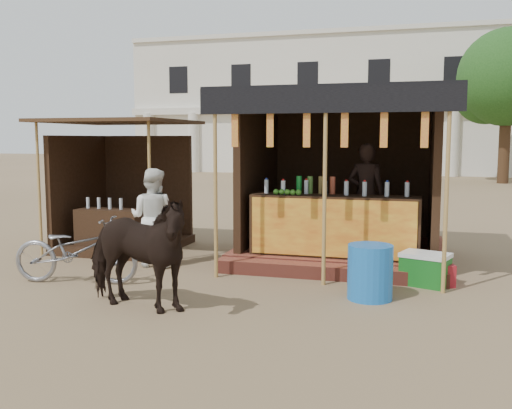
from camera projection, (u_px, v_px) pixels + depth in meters
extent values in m
plane|color=#846B4C|center=(219.00, 311.00, 6.80)|extent=(120.00, 120.00, 0.00)
cube|color=#964031|center=(341.00, 251.00, 9.86)|extent=(3.40, 2.80, 0.22)
cube|color=#964031|center=(328.00, 271.00, 8.38)|extent=(3.40, 0.35, 0.20)
cube|color=#321E12|center=(334.00, 226.00, 8.89)|extent=(2.60, 0.55, 0.95)
cube|color=#C55217|center=(332.00, 228.00, 8.62)|extent=(2.50, 0.02, 0.88)
cube|color=#321E12|center=(351.00, 169.00, 10.90)|extent=(3.00, 0.12, 2.50)
cube|color=#321E12|center=(258.00, 171.00, 10.11)|extent=(0.12, 2.50, 2.50)
cube|color=#321E12|center=(435.00, 174.00, 9.30)|extent=(0.12, 2.50, 2.50)
cube|color=black|center=(343.00, 95.00, 9.37)|extent=(3.60, 3.60, 0.06)
cube|color=black|center=(326.00, 99.00, 7.69)|extent=(3.60, 0.06, 0.36)
cylinder|color=tan|center=(215.00, 185.00, 8.29)|extent=(0.06, 0.06, 2.75)
cylinder|color=tan|center=(325.00, 187.00, 7.85)|extent=(0.06, 0.06, 2.75)
cylinder|color=tan|center=(447.00, 190.00, 7.42)|extent=(0.06, 0.06, 2.75)
cube|color=red|center=(235.00, 128.00, 8.11)|extent=(0.10, 0.02, 0.55)
cube|color=red|center=(270.00, 127.00, 7.97)|extent=(0.10, 0.02, 0.55)
cube|color=red|center=(307.00, 127.00, 7.83)|extent=(0.10, 0.02, 0.55)
cube|color=red|center=(345.00, 127.00, 7.69)|extent=(0.10, 0.02, 0.55)
cube|color=red|center=(384.00, 127.00, 7.55)|extent=(0.10, 0.02, 0.55)
cube|color=red|center=(425.00, 127.00, 7.41)|extent=(0.10, 0.02, 0.55)
imported|color=black|center=(366.00, 194.00, 9.74)|extent=(0.70, 0.51, 1.75)
cube|color=#321E12|center=(125.00, 244.00, 10.67)|extent=(2.00, 2.00, 0.15)
cube|color=#321E12|center=(147.00, 188.00, 11.46)|extent=(1.90, 0.10, 2.10)
cube|color=#321E12|center=(79.00, 191.00, 10.81)|extent=(0.10, 1.90, 2.10)
cube|color=#472D19|center=(119.00, 122.00, 10.31)|extent=(2.40, 2.40, 0.06)
cylinder|color=tan|center=(39.00, 189.00, 9.82)|extent=(0.05, 0.05, 2.35)
cylinder|color=tan|center=(150.00, 192.00, 9.25)|extent=(0.05, 0.05, 2.35)
cube|color=#321E12|center=(111.00, 231.00, 10.15)|extent=(1.20, 0.50, 0.80)
imported|color=black|center=(135.00, 253.00, 6.77)|extent=(1.76, 1.06, 1.39)
imported|color=gray|center=(76.00, 250.00, 8.06)|extent=(1.88, 0.93, 0.94)
imported|color=white|center=(153.00, 217.00, 9.12)|extent=(0.78, 0.61, 1.58)
cylinder|color=blue|center=(370.00, 272.00, 7.27)|extent=(0.60, 0.60, 0.70)
cube|color=maroon|center=(439.00, 274.00, 8.00)|extent=(0.46, 0.48, 0.31)
cube|color=#17681D|center=(425.00, 271.00, 7.97)|extent=(0.72, 0.60, 0.40)
cube|color=white|center=(426.00, 255.00, 7.94)|extent=(0.75, 0.63, 0.06)
cube|color=silver|center=(349.00, 107.00, 35.55)|extent=(26.00, 7.00, 8.00)
cube|color=silver|center=(342.00, 109.00, 32.15)|extent=(26.00, 0.50, 0.40)
cube|color=silver|center=(343.00, 30.00, 31.74)|extent=(26.00, 0.30, 0.25)
cylinder|color=silver|center=(149.00, 142.00, 35.62)|extent=(0.70, 0.70, 3.60)
cylinder|color=silver|center=(194.00, 143.00, 34.81)|extent=(0.70, 0.70, 3.60)
cylinder|color=silver|center=(241.00, 143.00, 33.99)|extent=(0.70, 0.70, 3.60)
cylinder|color=silver|center=(290.00, 143.00, 33.18)|extent=(0.70, 0.70, 3.60)
cylinder|color=silver|center=(341.00, 143.00, 32.36)|extent=(0.70, 0.70, 3.60)
cylinder|color=silver|center=(396.00, 143.00, 31.55)|extent=(0.70, 0.70, 3.60)
cylinder|color=silver|center=(453.00, 143.00, 30.74)|extent=(0.70, 0.70, 3.60)
cylinder|color=#382314|center=(505.00, 140.00, 25.97)|extent=(0.50, 0.50, 4.00)
sphere|color=#28581E|center=(508.00, 77.00, 25.64)|extent=(4.40, 4.40, 4.40)
sphere|color=#28581E|center=(487.00, 92.00, 26.50)|extent=(2.99, 2.99, 2.99)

